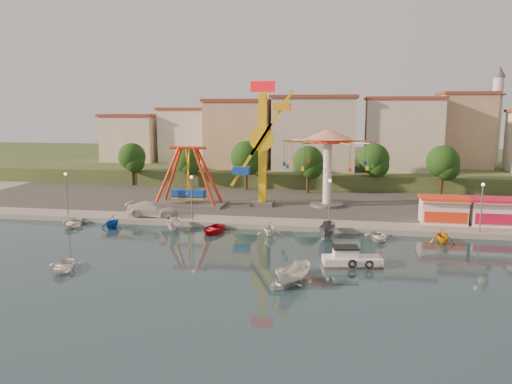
% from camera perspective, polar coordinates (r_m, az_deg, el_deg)
% --- Properties ---
extents(ground, '(200.00, 200.00, 0.00)m').
position_cam_1_polar(ground, '(45.49, -2.47, -7.93)').
color(ground, '#142D37').
rests_on(ground, ground).
extents(quay_deck, '(200.00, 100.00, 0.60)m').
position_cam_1_polar(quay_deck, '(105.60, 4.86, 2.32)').
color(quay_deck, '#9E998E').
rests_on(quay_deck, ground).
extents(asphalt_pad, '(90.00, 28.00, 0.01)m').
position_cam_1_polar(asphalt_pad, '(74.10, 2.57, -0.55)').
color(asphalt_pad, '#4C4944').
rests_on(asphalt_pad, quay_deck).
extents(hill_terrace, '(200.00, 60.00, 3.00)m').
position_cam_1_polar(hill_terrace, '(110.40, 5.11, 3.26)').
color(hill_terrace, '#384C26').
rests_on(hill_terrace, ground).
extents(pirate_ship_ride, '(10.00, 5.00, 8.00)m').
position_cam_1_polar(pirate_ship_ride, '(67.92, -7.74, 1.67)').
color(pirate_ship_ride, '#59595E').
rests_on(pirate_ship_ride, quay_deck).
extents(kamikaze_tower, '(5.82, 3.10, 16.50)m').
position_cam_1_polar(kamikaze_tower, '(66.48, 0.97, 5.17)').
color(kamikaze_tower, '#59595E').
rests_on(kamikaze_tower, quay_deck).
extents(wave_swinger, '(11.60, 11.60, 10.40)m').
position_cam_1_polar(wave_swinger, '(66.74, 8.22, 4.80)').
color(wave_swinger, '#59595E').
rests_on(wave_swinger, quay_deck).
extents(booth_left, '(5.40, 3.78, 3.08)m').
position_cam_1_polar(booth_left, '(60.98, 20.62, -1.91)').
color(booth_left, white).
rests_on(booth_left, quay_deck).
extents(booth_mid, '(5.40, 3.78, 3.08)m').
position_cam_1_polar(booth_mid, '(62.21, 25.52, -2.02)').
color(booth_mid, white).
rests_on(booth_mid, quay_deck).
extents(lamp_post_0, '(0.14, 0.14, 5.00)m').
position_cam_1_polar(lamp_post_0, '(65.54, -20.82, -0.31)').
color(lamp_post_0, '#59595E').
rests_on(lamp_post_0, quay_deck).
extents(lamp_post_1, '(0.14, 0.14, 5.00)m').
position_cam_1_polar(lamp_post_1, '(58.98, -7.34, -0.81)').
color(lamp_post_1, '#59595E').
rests_on(lamp_post_1, quay_deck).
extents(lamp_post_2, '(0.14, 0.14, 5.00)m').
position_cam_1_polar(lamp_post_2, '(56.34, 8.38, -1.33)').
color(lamp_post_2, '#59595E').
rests_on(lamp_post_2, quay_deck).
extents(lamp_post_3, '(0.14, 0.14, 5.00)m').
position_cam_1_polar(lamp_post_3, '(58.15, 24.35, -1.75)').
color(lamp_post_3, '#59595E').
rests_on(lamp_post_3, quay_deck).
extents(tree_0, '(4.60, 4.60, 7.19)m').
position_cam_1_polar(tree_0, '(87.27, -13.99, 3.94)').
color(tree_0, '#382314').
rests_on(tree_0, quay_deck).
extents(tree_1, '(4.35, 4.35, 6.80)m').
position_cam_1_polar(tree_1, '(83.03, -7.86, 3.67)').
color(tree_1, '#382314').
rests_on(tree_1, quay_deck).
extents(tree_2, '(5.02, 5.02, 7.85)m').
position_cam_1_polar(tree_2, '(80.02, -1.12, 4.05)').
color(tree_2, '#382314').
rests_on(tree_2, quay_deck).
extents(tree_3, '(4.68, 4.68, 7.32)m').
position_cam_1_polar(tree_3, '(77.30, 5.97, 3.54)').
color(tree_3, '#382314').
rests_on(tree_3, quay_deck).
extents(tree_4, '(4.86, 4.86, 7.60)m').
position_cam_1_polar(tree_4, '(80.18, 13.29, 3.69)').
color(tree_4, '#382314').
rests_on(tree_4, quay_deck).
extents(tree_5, '(4.83, 4.83, 7.54)m').
position_cam_1_polar(tree_5, '(79.58, 20.57, 3.26)').
color(tree_5, '#382314').
rests_on(tree_5, quay_deck).
extents(building_0, '(9.26, 9.53, 11.87)m').
position_cam_1_polar(building_0, '(98.34, -15.86, 6.50)').
color(building_0, beige).
rests_on(building_0, hill_terrace).
extents(building_1, '(12.33, 9.01, 8.63)m').
position_cam_1_polar(building_1, '(98.84, -8.14, 5.84)').
color(building_1, silver).
rests_on(building_1, hill_terrace).
extents(building_2, '(11.95, 9.28, 11.23)m').
position_cam_1_polar(building_2, '(96.05, -0.53, 6.61)').
color(building_2, tan).
rests_on(building_2, hill_terrace).
extents(building_3, '(12.59, 10.50, 9.20)m').
position_cam_1_polar(building_3, '(91.40, 7.67, 5.73)').
color(building_3, beige).
rests_on(building_3, hill_terrace).
extents(building_4, '(10.75, 9.23, 9.24)m').
position_cam_1_polar(building_4, '(95.19, 15.93, 5.61)').
color(building_4, beige).
rests_on(building_4, hill_terrace).
extents(building_5, '(12.77, 10.96, 11.21)m').
position_cam_1_polar(building_5, '(95.55, 24.06, 5.75)').
color(building_5, tan).
rests_on(building_5, hill_terrace).
extents(minaret, '(2.80, 2.80, 18.00)m').
position_cam_1_polar(minaret, '(99.89, 25.75, 8.04)').
color(minaret, silver).
rests_on(minaret, hill_terrace).
extents(cabin_motorboat, '(5.37, 2.79, 1.80)m').
position_cam_1_polar(cabin_motorboat, '(45.02, 10.76, -7.64)').
color(cabin_motorboat, white).
rests_on(cabin_motorboat, ground).
extents(rowboat_a, '(3.89, 4.54, 0.79)m').
position_cam_1_polar(rowboat_a, '(45.91, -21.23, -7.91)').
color(rowboat_a, white).
rests_on(rowboat_a, ground).
extents(rowboat_b, '(3.48, 3.61, 0.61)m').
position_cam_1_polar(rowboat_b, '(39.27, 3.16, -10.36)').
color(rowboat_b, white).
rests_on(rowboat_b, ground).
extents(skiff, '(3.38, 4.47, 1.63)m').
position_cam_1_polar(skiff, '(39.63, 4.26, -9.40)').
color(skiff, silver).
rests_on(skiff, ground).
extents(van, '(6.27, 2.85, 1.78)m').
position_cam_1_polar(van, '(61.99, -11.75, -1.94)').
color(van, silver).
rests_on(van, quay_deck).
extents(moored_boat_0, '(4.02, 4.87, 0.87)m').
position_cam_1_polar(moored_boat_0, '(62.12, -20.25, -3.31)').
color(moored_boat_0, white).
rests_on(moored_boat_0, ground).
extents(moored_boat_1, '(2.68, 3.04, 1.51)m').
position_cam_1_polar(moored_boat_1, '(59.71, -16.13, -3.28)').
color(moored_boat_1, blue).
rests_on(moored_boat_1, ground).
extents(moored_boat_2, '(1.94, 3.82, 1.41)m').
position_cam_1_polar(moored_boat_2, '(56.86, -9.36, -3.72)').
color(moored_boat_2, silver).
rests_on(moored_boat_2, ground).
extents(moored_boat_3, '(3.53, 4.53, 0.86)m').
position_cam_1_polar(moored_boat_3, '(55.61, -4.95, -4.22)').
color(moored_boat_3, red).
rests_on(moored_boat_3, ground).
extents(moored_boat_4, '(3.03, 3.39, 1.60)m').
position_cam_1_polar(moored_boat_4, '(54.25, 1.54, -4.14)').
color(moored_boat_4, white).
rests_on(moored_boat_4, ground).
extents(moored_boat_5, '(2.04, 4.34, 1.62)m').
position_cam_1_polar(moored_boat_5, '(53.71, 8.17, -4.37)').
color(moored_boat_5, slate).
rests_on(moored_boat_5, ground).
extents(moored_boat_6, '(2.84, 3.83, 0.76)m').
position_cam_1_polar(moored_boat_6, '(53.92, 13.77, -4.97)').
color(moored_boat_6, silver).
rests_on(moored_boat_6, ground).
extents(moored_boat_7, '(2.85, 3.21, 1.55)m').
position_cam_1_polar(moored_boat_7, '(54.64, 20.51, -4.69)').
color(moored_boat_7, orange).
rests_on(moored_boat_7, ground).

